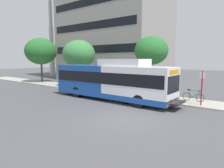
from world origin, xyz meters
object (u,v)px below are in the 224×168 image
Objects in this scene: bicycle_parked at (193,96)px; street_tree_mid_block at (79,54)px; transit_bus at (111,81)px; bus_stop_sign_pole at (202,86)px; street_tree_far_block at (41,51)px; street_tree_near_stop at (151,51)px.

street_tree_mid_block is (0.39, 14.20, 3.70)m from bicycle_parked.
transit_bus reaches higher than bus_stop_sign_pole.
street_tree_mid_block is (3.59, 7.96, 2.56)m from transit_bus.
transit_bus is at bearing -102.30° from street_tree_far_block.
street_tree_mid_block reaches higher than street_tree_near_stop.
bicycle_parked is at bearing -62.90° from transit_bus.
transit_bus is 4.71× the size of bus_stop_sign_pole.
bus_stop_sign_pole is 6.21m from street_tree_near_stop.
bus_stop_sign_pole is at bearing -110.06° from street_tree_near_stop.
bus_stop_sign_pole is 0.46× the size of street_tree_near_stop.
bicycle_parked is 22.91m from street_tree_far_block.
street_tree_near_stop is at bearing 69.94° from bus_stop_sign_pole.
street_tree_near_stop is at bearing -88.15° from street_tree_mid_block.
bus_stop_sign_pole is at bearing -143.24° from bicycle_parked.
street_tree_near_stop is 18.20m from street_tree_far_block.
bus_stop_sign_pole is at bearing -93.78° from street_tree_far_block.
street_tree_near_stop is at bearing -26.16° from transit_bus.
street_tree_mid_block is at bearing 84.00° from bus_stop_sign_pole.
street_tree_near_stop is 0.97× the size of street_tree_mid_block.
bus_stop_sign_pole is at bearing -74.32° from transit_bus.
street_tree_far_block is (3.55, 16.27, 3.09)m from transit_bus.
bus_stop_sign_pole reaches higher than bicycle_parked.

